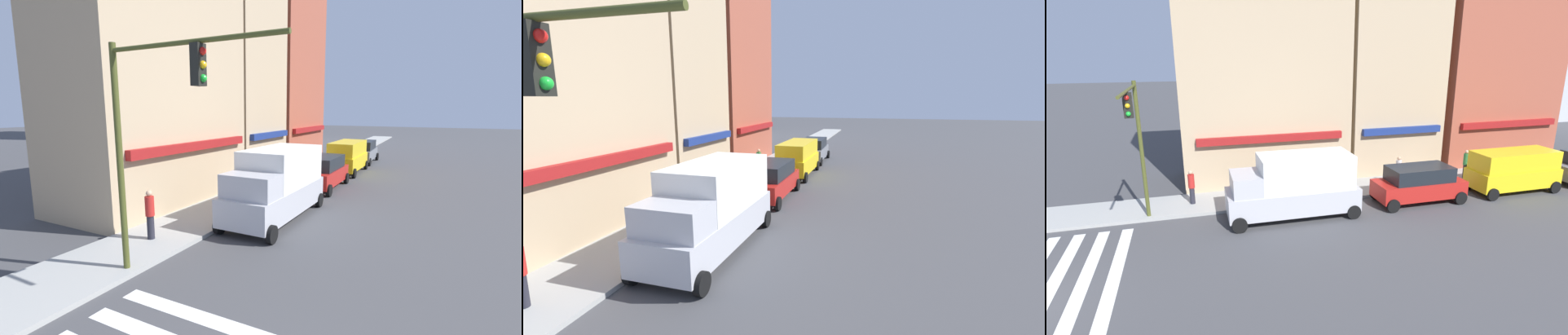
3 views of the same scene
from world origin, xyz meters
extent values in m
cube|color=#9E9E99|center=(0.00, 7.50, 0.07)|extent=(120.00, 3.00, 0.15)
cube|color=silver|center=(1.94, 0.00, 0.00)|extent=(0.46, 10.80, 0.01)
cube|color=silver|center=(2.91, 0.00, 0.00)|extent=(0.46, 10.80, 0.01)
cube|color=tan|center=(10.29, 11.50, 7.30)|extent=(9.64, 5.00, 14.60)
cube|color=maroon|center=(10.29, 8.85, 3.00)|extent=(8.19, 0.30, 0.40)
cube|color=tan|center=(18.40, 11.50, 6.82)|extent=(6.11, 5.00, 13.63)
cube|color=navy|center=(18.40, 8.85, 3.00)|extent=(5.20, 0.30, 0.40)
cube|color=#9E4C38|center=(26.37, 11.50, 7.69)|extent=(8.68, 5.00, 15.38)
cube|color=maroon|center=(26.37, 8.85, 3.00)|extent=(7.38, 0.30, 0.40)
cylinder|color=#474C1E|center=(3.74, 6.40, 3.22)|extent=(0.18, 0.18, 6.45)
cylinder|color=#474C1E|center=(3.74, 3.87, 6.25)|extent=(0.12, 5.07, 0.12)
cube|color=black|center=(3.74, 3.61, 5.72)|extent=(0.32, 0.24, 0.95)
sphere|color=red|center=(3.74, 3.48, 6.02)|extent=(0.18, 0.18, 0.18)
sphere|color=#EAAD14|center=(3.74, 3.48, 5.72)|extent=(0.18, 0.18, 0.18)
sphere|color=green|center=(3.74, 3.48, 5.42)|extent=(0.18, 0.18, 0.18)
cube|color=#B7B7BC|center=(10.36, 4.70, 0.89)|extent=(6.24, 2.30, 1.10)
cube|color=silver|center=(10.98, 4.70, 2.24)|extent=(4.38, 2.27, 1.60)
cube|color=#B7B7BC|center=(8.37, 4.70, 1.89)|extent=(1.77, 2.12, 0.90)
cylinder|color=black|center=(7.67, 5.80, 0.34)|extent=(0.68, 0.22, 0.68)
cylinder|color=black|center=(7.67, 3.60, 0.34)|extent=(0.68, 0.22, 0.68)
cylinder|color=black|center=(13.05, 5.80, 0.34)|extent=(0.68, 0.22, 0.68)
cylinder|color=black|center=(13.05, 3.60, 0.34)|extent=(0.68, 0.22, 0.68)
cube|color=#B21E19|center=(17.16, 4.70, 0.77)|extent=(4.71, 1.93, 0.85)
cube|color=black|center=(17.16, 4.70, 1.56)|extent=(3.30, 1.77, 0.75)
cylinder|color=black|center=(15.22, 5.65, 0.34)|extent=(0.68, 0.22, 0.68)
cylinder|color=black|center=(15.22, 3.75, 0.34)|extent=(0.68, 0.22, 0.68)
cylinder|color=black|center=(19.10, 5.65, 0.34)|extent=(0.68, 0.22, 0.68)
cylinder|color=black|center=(19.10, 3.75, 0.34)|extent=(0.68, 0.22, 0.68)
cube|color=yellow|center=(23.16, 4.70, 0.84)|extent=(5.01, 2.03, 1.00)
cube|color=yellow|center=(23.16, 4.70, 1.84)|extent=(4.76, 1.87, 1.00)
cylinder|color=black|center=(21.07, 5.70, 0.34)|extent=(0.68, 0.22, 0.68)
cylinder|color=black|center=(21.07, 3.70, 0.34)|extent=(0.68, 0.22, 0.68)
cylinder|color=black|center=(25.26, 5.70, 0.34)|extent=(0.68, 0.22, 0.68)
cylinder|color=black|center=(25.26, 3.70, 0.34)|extent=(0.68, 0.22, 0.68)
cylinder|color=black|center=(27.03, 5.65, 0.34)|extent=(0.68, 0.22, 0.68)
cylinder|color=#23232D|center=(17.20, 6.91, 0.57)|extent=(0.26, 0.26, 0.85)
cylinder|color=silver|center=(17.20, 6.91, 1.35)|extent=(0.32, 0.32, 0.70)
sphere|color=tan|center=(17.20, 6.91, 1.81)|extent=(0.22, 0.22, 0.22)
cylinder|color=#23232D|center=(5.78, 7.47, 0.57)|extent=(0.26, 0.26, 0.85)
cylinder|color=red|center=(5.78, 7.47, 1.35)|extent=(0.32, 0.32, 0.70)
sphere|color=tan|center=(5.78, 7.47, 1.81)|extent=(0.22, 0.22, 0.22)
cylinder|color=#23232D|center=(21.88, 7.11, 0.57)|extent=(0.26, 0.26, 0.85)
cylinder|color=#2D7A3D|center=(21.88, 7.11, 1.35)|extent=(0.32, 0.32, 0.70)
sphere|color=tan|center=(21.88, 7.11, 1.81)|extent=(0.22, 0.22, 0.22)
camera|label=1|loc=(-2.95, -1.48, 4.71)|focal=24.00mm
camera|label=2|loc=(0.02, -0.87, 5.21)|focal=24.00mm
camera|label=3|loc=(5.77, -12.91, 7.70)|focal=28.00mm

